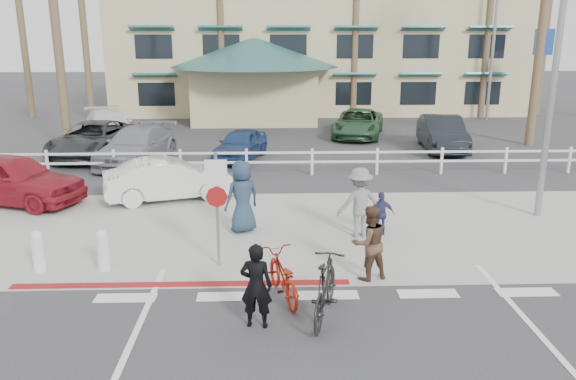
{
  "coord_description": "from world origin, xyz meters",
  "views": [
    {
      "loc": [
        -1.13,
        -9.55,
        5.02
      ],
      "look_at": [
        -0.72,
        3.09,
        1.5
      ],
      "focal_mm": 35.0,
      "sensor_mm": 36.0,
      "label": 1
    }
  ],
  "objects_px": {
    "bike_black": "(325,288)",
    "car_white_sedan": "(169,179)",
    "car_red_compact": "(12,179)",
    "bike_red": "(282,276)",
    "sign_post": "(217,204)"
  },
  "relations": [
    {
      "from": "car_white_sedan",
      "to": "bike_black",
      "type": "bearing_deg",
      "value": -169.95
    },
    {
      "from": "bike_black",
      "to": "car_white_sedan",
      "type": "xyz_separation_m",
      "value": [
        -4.13,
        7.79,
        0.06
      ]
    },
    {
      "from": "sign_post",
      "to": "bike_red",
      "type": "bearing_deg",
      "value": -50.32
    },
    {
      "from": "car_red_compact",
      "to": "car_white_sedan",
      "type": "bearing_deg",
      "value": -68.19
    },
    {
      "from": "bike_red",
      "to": "car_red_compact",
      "type": "relative_size",
      "value": 0.39
    },
    {
      "from": "bike_red",
      "to": "car_red_compact",
      "type": "height_order",
      "value": "car_red_compact"
    },
    {
      "from": "car_white_sedan",
      "to": "car_red_compact",
      "type": "distance_m",
      "value": 4.74
    },
    {
      "from": "car_white_sedan",
      "to": "car_red_compact",
      "type": "xyz_separation_m",
      "value": [
        -4.73,
        -0.25,
        0.12
      ]
    },
    {
      "from": "bike_black",
      "to": "car_red_compact",
      "type": "xyz_separation_m",
      "value": [
        -8.86,
        7.54,
        0.18
      ]
    },
    {
      "from": "car_red_compact",
      "to": "bike_black",
      "type": "bearing_deg",
      "value": -111.62
    },
    {
      "from": "bike_black",
      "to": "car_white_sedan",
      "type": "bearing_deg",
      "value": -46.25
    },
    {
      "from": "sign_post",
      "to": "car_red_compact",
      "type": "relative_size",
      "value": 0.64
    },
    {
      "from": "sign_post",
      "to": "bike_black",
      "type": "xyz_separation_m",
      "value": [
        2.14,
        -2.49,
        -0.86
      ]
    },
    {
      "from": "sign_post",
      "to": "bike_black",
      "type": "bearing_deg",
      "value": -49.32
    },
    {
      "from": "bike_black",
      "to": "sign_post",
      "type": "bearing_deg",
      "value": -33.49
    }
  ]
}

